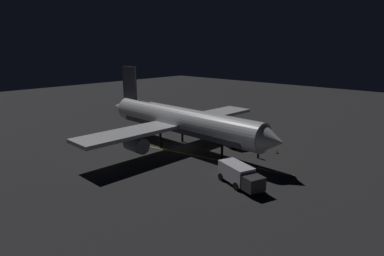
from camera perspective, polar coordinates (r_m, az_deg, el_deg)
name	(u,v)px	position (r m, az deg, el deg)	size (l,w,h in m)	color
ground_plane	(182,149)	(50.40, -1.67, -3.60)	(180.00, 180.00, 0.20)	#2C2C2D
apron_guide_stripe	(196,156)	(46.85, 0.70, -4.84)	(0.24, 27.71, 0.01)	gold
airliner	(180,121)	(49.70, -2.18, 1.20)	(32.61, 35.10, 11.75)	white
baggage_truck	(239,175)	(37.21, 8.23, -8.13)	(3.98, 6.47, 2.32)	silver
catering_truck	(228,137)	(52.19, 6.27, -1.54)	(4.11, 6.76, 2.34)	gold
ground_crew_worker	(258,152)	(46.53, 11.42, -4.12)	(0.40, 0.40, 1.74)	black
traffic_cone_near_left	(261,146)	(51.65, 11.82, -3.05)	(0.50, 0.50, 0.55)	#EA590F
traffic_cone_near_right	(277,152)	(49.41, 14.50, -3.99)	(0.50, 0.50, 0.55)	#EA590F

